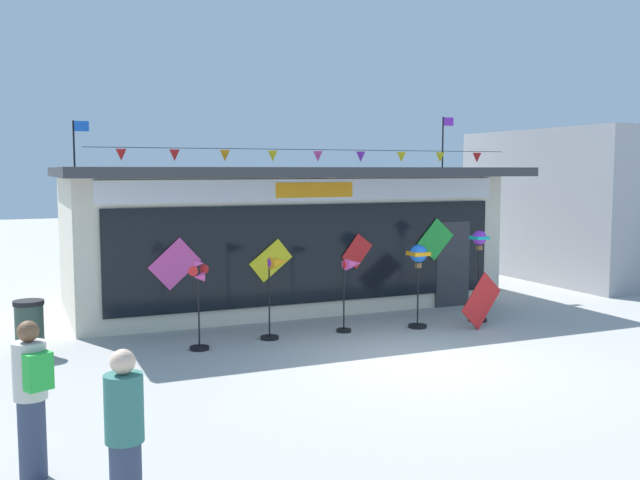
% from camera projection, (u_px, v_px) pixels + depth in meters
% --- Properties ---
extents(ground_plane, '(80.00, 80.00, 0.00)m').
position_uv_depth(ground_plane, '(418.00, 361.00, 12.03)').
color(ground_plane, '#ADAAA5').
extents(kite_shop_building, '(10.22, 5.45, 4.61)m').
position_uv_depth(kite_shop_building, '(280.00, 234.00, 17.31)').
color(kite_shop_building, beige).
rests_on(kite_shop_building, ground_plane).
extents(wind_spinner_far_left, '(0.42, 0.35, 1.66)m').
position_uv_depth(wind_spinner_far_left, '(199.00, 290.00, 12.67)').
color(wind_spinner_far_left, black).
rests_on(wind_spinner_far_left, ground_plane).
extents(wind_spinner_left, '(0.61, 0.35, 1.58)m').
position_uv_depth(wind_spinner_left, '(276.00, 281.00, 13.55)').
color(wind_spinner_left, black).
rests_on(wind_spinner_left, ground_plane).
extents(wind_spinner_center_left, '(0.58, 0.33, 1.47)m').
position_uv_depth(wind_spinner_center_left, '(351.00, 278.00, 14.16)').
color(wind_spinner_center_left, black).
rests_on(wind_spinner_center_left, ground_plane).
extents(wind_spinner_center_right, '(0.38, 0.38, 1.71)m').
position_uv_depth(wind_spinner_center_right, '(418.00, 264.00, 14.47)').
color(wind_spinner_center_right, black).
rests_on(wind_spinner_center_right, ground_plane).
extents(wind_spinner_right, '(0.39, 0.39, 1.94)m').
position_uv_depth(wind_spinner_right, '(479.00, 256.00, 15.07)').
color(wind_spinner_right, black).
rests_on(wind_spinner_right, ground_plane).
extents(person_near_camera, '(0.40, 0.48, 1.68)m').
position_uv_depth(person_near_camera, '(31.00, 397.00, 7.36)').
color(person_near_camera, '#333D56').
rests_on(person_near_camera, ground_plane).
extents(person_mid_plaza, '(0.34, 0.34, 1.68)m').
position_uv_depth(person_mid_plaza, '(125.00, 442.00, 6.22)').
color(person_mid_plaza, '#333D56').
rests_on(person_mid_plaza, ground_plane).
extents(trash_bin, '(0.52, 0.52, 0.96)m').
position_uv_depth(trash_bin, '(29.00, 327.00, 12.43)').
color(trash_bin, '#2D4238').
rests_on(trash_bin, ground_plane).
extents(display_kite_on_ground, '(1.12, 0.28, 1.12)m').
position_uv_depth(display_kite_on_ground, '(481.00, 301.00, 14.51)').
color(display_kite_on_ground, red).
rests_on(display_kite_on_ground, ground_plane).
extents(neighbour_building, '(5.10, 6.42, 4.36)m').
position_uv_depth(neighbour_building, '(594.00, 204.00, 21.64)').
color(neighbour_building, '#99999E').
rests_on(neighbour_building, ground_plane).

